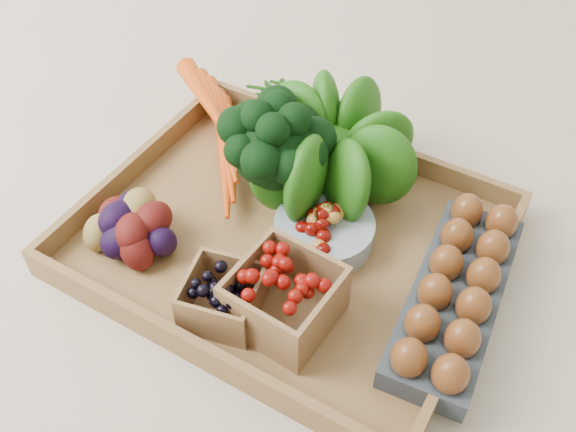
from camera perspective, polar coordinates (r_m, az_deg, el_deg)
The scene contains 10 objects.
ground at distance 0.92m, azimuth -0.00°, elevation -2.57°, with size 4.00×4.00×0.00m, color beige.
tray at distance 0.91m, azimuth -0.00°, elevation -2.27°, with size 0.55×0.45×0.01m, color olive.
carrots at distance 1.02m, azimuth -5.58°, elevation 6.94°, with size 0.24×0.17×0.06m, color #E1490D, non-canonical shape.
lettuce at distance 0.92m, azimuth 3.66°, elevation 6.57°, with size 0.17×0.17×0.17m, color #21510C.
broccoli at distance 0.91m, azimuth -1.03°, elevation 4.36°, with size 0.16×0.16×0.13m, color black, non-canonical shape.
cherry_bowl at distance 0.89m, azimuth 3.23°, elevation -1.34°, with size 0.14×0.14×0.04m, color #8C9EA5.
egg_carton at distance 0.84m, azimuth 14.60°, elevation -7.12°, with size 0.11×0.30×0.04m, color #373F46.
potatoes at distance 0.89m, azimuth -13.43°, elevation -0.15°, with size 0.15×0.15×0.09m, color #440D0B, non-canonical shape.
punnet_blackberry at distance 0.81m, azimuth -5.82°, elevation -7.18°, with size 0.09×0.09×0.06m, color black.
punnet_raspberry at distance 0.79m, azimuth -0.33°, elevation -7.29°, with size 0.12×0.12×0.08m, color #710905.
Camera 1 is at (0.30, -0.51, 0.69)m, focal length 40.00 mm.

